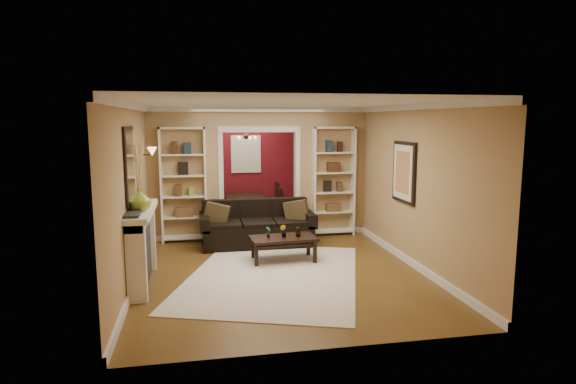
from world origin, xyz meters
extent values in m
plane|color=brown|center=(0.00, 0.00, 0.00)|extent=(8.00, 8.00, 0.00)
plane|color=white|center=(0.00, 0.00, 2.70)|extent=(8.00, 8.00, 0.00)
plane|color=tan|center=(0.00, 4.00, 1.35)|extent=(8.00, 0.00, 8.00)
plane|color=tan|center=(0.00, -4.00, 1.35)|extent=(8.00, 0.00, 8.00)
plane|color=tan|center=(-2.25, 0.00, 1.35)|extent=(0.00, 8.00, 8.00)
plane|color=tan|center=(2.25, 0.00, 1.35)|extent=(0.00, 8.00, 8.00)
cube|color=tan|center=(0.00, 1.20, 1.35)|extent=(4.50, 0.15, 2.70)
cube|color=maroon|center=(0.00, 3.97, 1.32)|extent=(4.44, 0.04, 2.64)
cube|color=#8CA5CC|center=(0.00, 3.93, 1.55)|extent=(0.78, 0.03, 0.98)
cube|color=silver|center=(-0.14, -1.47, 0.01)|extent=(3.59, 4.23, 0.01)
cube|color=black|center=(-0.15, 0.45, 0.43)|extent=(2.22, 0.96, 0.87)
cube|color=brown|center=(-0.93, 0.43, 0.65)|extent=(0.47, 0.24, 0.46)
cube|color=brown|center=(0.64, 0.43, 0.66)|extent=(0.47, 0.35, 0.47)
cube|color=black|center=(0.16, -0.70, 0.21)|extent=(1.17, 0.69, 0.43)
imported|color=#336626|center=(-0.10, -0.70, 0.53)|extent=(0.12, 0.13, 0.20)
imported|color=#336626|center=(0.16, -0.70, 0.53)|extent=(0.15, 0.15, 0.21)
imported|color=#336626|center=(0.43, -0.70, 0.52)|extent=(0.14, 0.14, 0.18)
cube|color=white|center=(-1.55, 1.03, 1.15)|extent=(0.90, 0.30, 2.30)
cube|color=white|center=(1.55, 1.03, 1.15)|extent=(0.90, 0.30, 2.30)
cube|color=white|center=(-2.09, -1.50, 0.58)|extent=(0.32, 1.70, 1.16)
imported|color=olive|center=(-2.09, -1.74, 1.33)|extent=(0.39, 0.39, 0.33)
cube|color=silver|center=(-2.23, -1.50, 1.80)|extent=(0.03, 0.95, 1.10)
cube|color=#FFE0A5|center=(-2.15, 0.55, 1.83)|extent=(0.18, 0.18, 0.22)
cube|color=black|center=(2.21, -1.00, 1.55)|extent=(0.04, 0.85, 1.05)
imported|color=black|center=(-0.10, 2.86, 0.30)|extent=(1.68, 0.94, 0.59)
cube|color=black|center=(-0.65, 2.56, 0.42)|extent=(0.43, 0.43, 0.83)
cube|color=black|center=(0.45, 2.56, 0.43)|extent=(0.46, 0.46, 0.86)
cube|color=black|center=(-0.65, 3.16, 0.42)|extent=(0.44, 0.44, 0.84)
cube|color=black|center=(0.45, 3.16, 0.46)|extent=(0.54, 0.54, 0.92)
cube|color=#3B231A|center=(0.00, 2.70, 2.02)|extent=(0.50, 0.50, 0.30)
camera|label=1|loc=(-1.28, -8.70, 2.44)|focal=30.00mm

